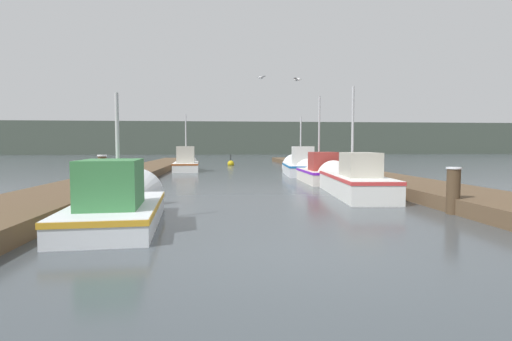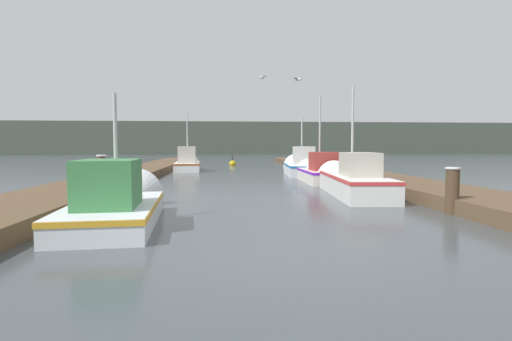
% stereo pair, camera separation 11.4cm
% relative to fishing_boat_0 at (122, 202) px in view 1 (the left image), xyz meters
% --- Properties ---
extents(ground_plane, '(200.00, 200.00, 0.00)m').
position_rel_fishing_boat_0_xyz_m(ground_plane, '(3.25, -3.41, -0.37)').
color(ground_plane, '#3D4449').
extents(dock_left, '(2.42, 40.00, 0.37)m').
position_rel_fishing_boat_0_xyz_m(dock_left, '(-2.27, 12.59, -0.19)').
color(dock_left, brown).
rests_on(dock_left, ground_plane).
extents(dock_right, '(2.42, 40.00, 0.37)m').
position_rel_fishing_boat_0_xyz_m(dock_right, '(8.76, 12.59, -0.19)').
color(dock_right, brown).
rests_on(dock_right, ground_plane).
extents(distant_shore_ridge, '(120.00, 16.00, 5.93)m').
position_rel_fishing_boat_0_xyz_m(distant_shore_ridge, '(3.25, 70.90, 2.59)').
color(distant_shore_ridge, '#424C42').
rests_on(distant_shore_ridge, ground_plane).
extents(fishing_boat_0, '(1.97, 4.95, 3.24)m').
position_rel_fishing_boat_0_xyz_m(fishing_boat_0, '(0.00, 0.00, 0.00)').
color(fishing_boat_0, silver).
rests_on(fishing_boat_0, ground_plane).
extents(fishing_boat_1, '(1.86, 5.92, 3.89)m').
position_rel_fishing_boat_0_xyz_m(fishing_boat_1, '(6.51, 4.13, 0.08)').
color(fishing_boat_1, silver).
rests_on(fishing_boat_1, ground_plane).
extents(fishing_boat_2, '(1.52, 4.42, 4.18)m').
position_rel_fishing_boat_0_xyz_m(fishing_boat_2, '(6.50, 8.62, 0.04)').
color(fishing_boat_2, silver).
rests_on(fishing_boat_2, ground_plane).
extents(fishing_boat_3, '(2.03, 5.33, 3.69)m').
position_rel_fishing_boat_0_xyz_m(fishing_boat_3, '(6.58, 13.13, 0.06)').
color(fishing_boat_3, silver).
rests_on(fishing_boat_3, ground_plane).
extents(fishing_boat_4, '(1.73, 4.72, 4.04)m').
position_rel_fishing_boat_0_xyz_m(fishing_boat_4, '(-0.04, 17.04, 0.09)').
color(fishing_boat_4, silver).
rests_on(fishing_boat_4, ground_plane).
extents(mooring_piling_0, '(0.27, 0.27, 1.16)m').
position_rel_fishing_boat_0_xyz_m(mooring_piling_0, '(-1.08, 22.21, 0.22)').
color(mooring_piling_0, '#473523').
rests_on(mooring_piling_0, ground_plane).
extents(mooring_piling_1, '(0.35, 0.35, 1.10)m').
position_rel_fishing_boat_0_xyz_m(mooring_piling_1, '(7.58, -0.04, 0.19)').
color(mooring_piling_1, '#473523').
rests_on(mooring_piling_1, ground_plane).
extents(mooring_piling_2, '(0.24, 0.24, 1.37)m').
position_rel_fishing_boat_0_xyz_m(mooring_piling_2, '(-0.93, 1.83, 0.32)').
color(mooring_piling_2, '#473523').
rests_on(mooring_piling_2, ground_plane).
extents(mooring_piling_3, '(0.35, 0.35, 1.20)m').
position_rel_fishing_boat_0_xyz_m(mooring_piling_3, '(7.75, 19.21, 0.24)').
color(mooring_piling_3, '#473523').
rests_on(mooring_piling_3, ground_plane).
extents(channel_buoy, '(0.52, 0.52, 1.02)m').
position_rel_fishing_boat_0_xyz_m(channel_buoy, '(2.99, 23.30, -0.22)').
color(channel_buoy, gold).
rests_on(channel_buoy, ground_plane).
extents(seagull_lead, '(0.44, 0.50, 0.12)m').
position_rel_fishing_boat_0_xyz_m(seagull_lead, '(4.12, 10.46, 4.51)').
color(seagull_lead, white).
extents(seagull_1, '(0.45, 0.50, 0.12)m').
position_rel_fishing_boat_0_xyz_m(seagull_1, '(5.33, 7.52, 3.96)').
color(seagull_1, white).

